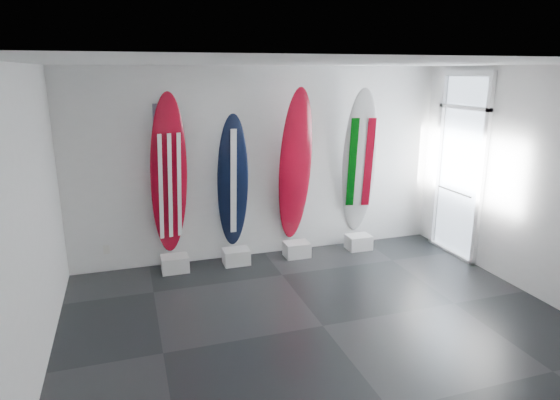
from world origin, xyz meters
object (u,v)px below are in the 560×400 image
object	(u,v)px
surfboard_navy	(233,182)
surfboard_swiss	(295,167)
surfboard_usa	(169,176)
surfboard_italy	(359,163)

from	to	relation	value
surfboard_navy	surfboard_swiss	world-z (taller)	surfboard_swiss
surfboard_usa	surfboard_italy	distance (m)	3.06
surfboard_swiss	surfboard_italy	bearing A→B (deg)	-7.11
surfboard_navy	surfboard_usa	bearing A→B (deg)	-179.30
surfboard_navy	surfboard_italy	bearing A→B (deg)	0.70
surfboard_swiss	surfboard_italy	xyz separation A→B (m)	(1.11, 0.00, -0.01)
surfboard_usa	surfboard_navy	world-z (taller)	surfboard_usa
surfboard_italy	surfboard_swiss	bearing A→B (deg)	-164.99
surfboard_swiss	surfboard_italy	size ratio (longest dim) A/B	1.00
surfboard_navy	surfboard_italy	distance (m)	2.13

